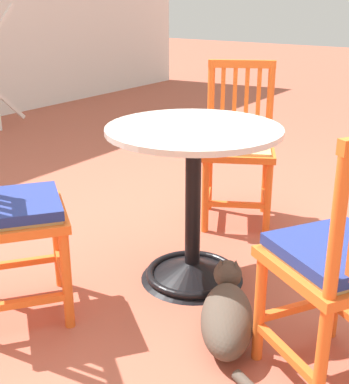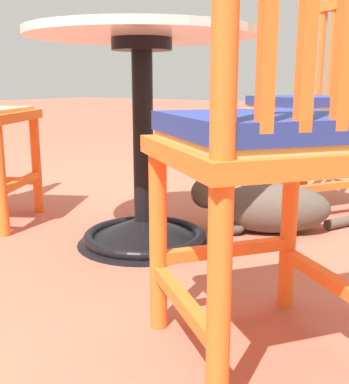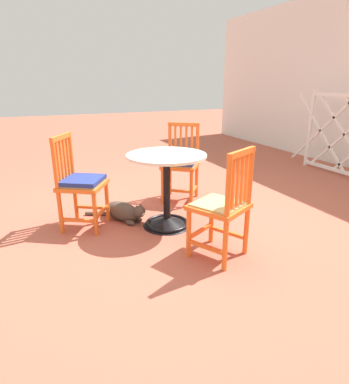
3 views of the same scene
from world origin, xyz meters
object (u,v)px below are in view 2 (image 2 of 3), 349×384
object	(u,v)px
cafe_table	(143,164)
orange_chair_at_corner	(272,145)
orange_chair_by_planter	(307,110)
tabby_cat	(262,208)

from	to	relation	value
cafe_table	orange_chair_at_corner	bearing A→B (deg)	145.63
cafe_table	orange_chair_by_planter	world-z (taller)	orange_chair_by_planter
orange_chair_at_corner	tabby_cat	size ratio (longest dim) A/B	1.58
cafe_table	tabby_cat	world-z (taller)	cafe_table
orange_chair_at_corner	tabby_cat	distance (m)	0.94
tabby_cat	orange_chair_by_planter	bearing A→B (deg)	-91.90
cafe_table	orange_chair_by_planter	xyz separation A→B (m)	(-0.31, -0.77, 0.16)
orange_chair_by_planter	orange_chair_at_corner	distance (m)	1.26
tabby_cat	cafe_table	bearing A→B (deg)	50.16
orange_chair_at_corner	tabby_cat	bearing A→B (deg)	-65.96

